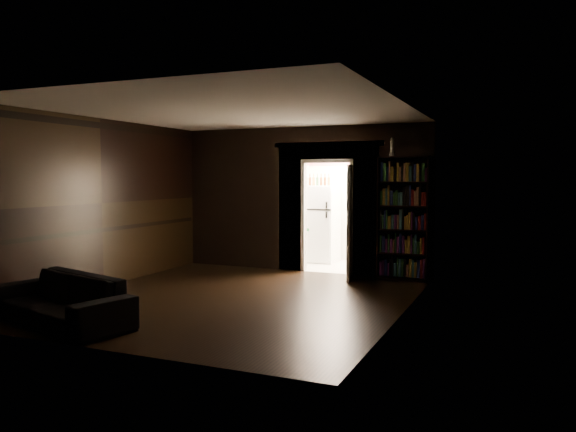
% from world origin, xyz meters
% --- Properties ---
extents(ground, '(5.50, 5.50, 0.00)m').
position_xyz_m(ground, '(0.00, 0.00, 0.00)').
color(ground, black).
rests_on(ground, ground).
extents(room_walls, '(5.02, 5.61, 2.84)m').
position_xyz_m(room_walls, '(-0.01, 1.07, 1.68)').
color(room_walls, black).
rests_on(room_walls, ground).
extents(kitchen_alcove, '(2.20, 1.80, 2.60)m').
position_xyz_m(kitchen_alcove, '(0.50, 3.87, 1.21)').
color(kitchen_alcove, beige).
rests_on(kitchen_alcove, ground).
extents(sofa, '(2.25, 1.44, 0.80)m').
position_xyz_m(sofa, '(-1.32, -2.10, 0.40)').
color(sofa, black).
rests_on(sofa, ground).
extents(bookshelf, '(0.95, 0.58, 2.20)m').
position_xyz_m(bookshelf, '(2.00, 2.55, 1.10)').
color(bookshelf, black).
rests_on(bookshelf, ground).
extents(refrigerator, '(0.91, 0.87, 1.65)m').
position_xyz_m(refrigerator, '(-0.10, 4.03, 0.82)').
color(refrigerator, white).
rests_on(refrigerator, ground).
extents(door, '(0.25, 0.84, 2.05)m').
position_xyz_m(door, '(1.07, 2.32, 1.02)').
color(door, white).
rests_on(door, ground).
extents(figurine, '(0.11, 0.11, 0.33)m').
position_xyz_m(figurine, '(1.80, 2.50, 2.36)').
color(figurine, white).
rests_on(figurine, bookshelf).
extents(bottles, '(0.62, 0.24, 0.25)m').
position_xyz_m(bottles, '(-0.12, 3.93, 1.78)').
color(bottles, black).
rests_on(bottles, refrigerator).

